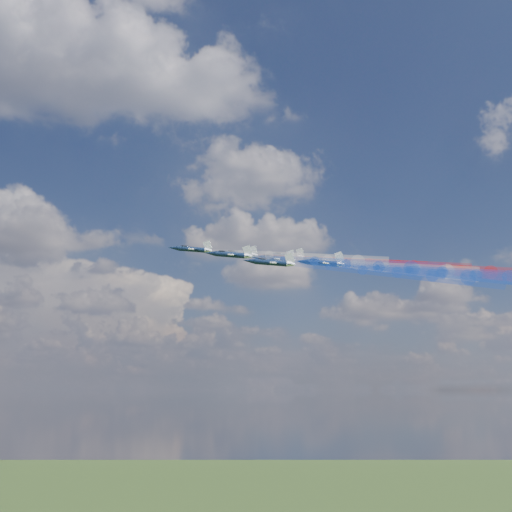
{
  "coord_description": "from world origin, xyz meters",
  "views": [
    {
      "loc": [
        -10.08,
        -198.1,
        108.71
      ],
      "look_at": [
        16.0,
        -21.12,
        147.08
      ],
      "focal_mm": 44.01,
      "sensor_mm": 36.0,
      "label": 1
    }
  ],
  "objects": [
    {
      "name": "trail_inner_left",
      "position": [
        37.74,
        -39.25,
        141.81
      ],
      "size": [
        50.37,
        19.55,
        10.98
      ],
      "primitive_type": null,
      "rotation": [
        0.11,
        -0.25,
        1.26
      ],
      "color": "blue"
    },
    {
      "name": "jet_rear_left",
      "position": [
        32.22,
        -35.41,
        142.59
      ],
      "size": [
        16.52,
        14.96,
        7.7
      ],
      "primitive_type": null,
      "rotation": [
        0.11,
        -0.25,
        1.26
      ],
      "color": "black"
    },
    {
      "name": "jet_lead",
      "position": [
        -2.44,
        -16.01,
        149.63
      ],
      "size": [
        16.52,
        14.96,
        7.7
      ],
      "primitive_type": null,
      "rotation": [
        0.11,
        -0.25,
        1.26
      ],
      "color": "black"
    },
    {
      "name": "jet_inner_left",
      "position": [
        7.49,
        -30.53,
        145.17
      ],
      "size": [
        16.52,
        14.96,
        7.7
      ],
      "primitive_type": null,
      "rotation": [
        0.11,
        -0.25,
        1.26
      ],
      "color": "black"
    },
    {
      "name": "jet_inner_right",
      "position": [
        12.35,
        -8.49,
        150.27
      ],
      "size": [
        16.52,
        14.96,
        7.7
      ],
      "primitive_type": null,
      "rotation": [
        0.11,
        -0.25,
        1.26
      ],
      "color": "black"
    },
    {
      "name": "jet_center_third",
      "position": [
        21.62,
        -21.48,
        146.37
      ],
      "size": [
        16.52,
        14.96,
        7.7
      ],
      "primitive_type": null,
      "rotation": [
        0.11,
        -0.25,
        1.26
      ],
      "color": "black"
    },
    {
      "name": "trail_inner_right",
      "position": [
        42.6,
        -17.21,
        146.91
      ],
      "size": [
        50.37,
        19.55,
        10.98
      ],
      "primitive_type": null,
      "rotation": [
        0.11,
        -0.25,
        1.26
      ],
      "color": "red"
    },
    {
      "name": "trail_center_third",
      "position": [
        51.87,
        -30.2,
        143.01
      ],
      "size": [
        50.37,
        19.55,
        10.98
      ],
      "primitive_type": null,
      "rotation": [
        0.11,
        -0.25,
        1.26
      ],
      "color": "white"
    },
    {
      "name": "trail_outer_left",
      "position": [
        46.98,
        -51.77,
        137.36
      ],
      "size": [
        50.37,
        19.55,
        10.98
      ],
      "primitive_type": null,
      "rotation": [
        0.11,
        -0.25,
        1.26
      ],
      "color": "blue"
    },
    {
      "name": "jet_rear_right",
      "position": [
        37.25,
        -17.15,
        147.31
      ],
      "size": [
        16.52,
        14.96,
        7.7
      ],
      "primitive_type": null,
      "rotation": [
        0.11,
        -0.25,
        1.26
      ],
      "color": "black"
    },
    {
      "name": "trail_outer_right",
      "position": [
        58.21,
        -13.88,
        147.42
      ],
      "size": [
        50.37,
        19.55,
        10.98
      ],
      "primitive_type": null,
      "rotation": [
        0.11,
        -0.25,
        1.26
      ],
      "color": "red"
    },
    {
      "name": "trail_rear_right",
      "position": [
        67.5,
        -25.87,
        143.95
      ],
      "size": [
        50.37,
        19.55,
        10.98
      ],
      "primitive_type": null,
      "rotation": [
        0.11,
        -0.25,
        1.26
      ],
      "color": "red"
    },
    {
      "name": "trail_lead",
      "position": [
        27.81,
        -24.73,
        146.27
      ],
      "size": [
        50.37,
        19.55,
        10.98
      ],
      "primitive_type": null,
      "rotation": [
        0.11,
        -0.25,
        1.26
      ],
      "color": "white"
    },
    {
      "name": "jet_outer_right",
      "position": [
        27.95,
        -5.16,
        150.79
      ],
      "size": [
        16.52,
        14.96,
        7.7
      ],
      "primitive_type": null,
      "rotation": [
        0.11,
        -0.25,
        1.26
      ],
      "color": "black"
    },
    {
      "name": "trail_rear_left",
      "position": [
        62.48,
        -44.13,
        139.23
      ],
      "size": [
        50.37,
        19.55,
        10.98
      ],
      "primitive_type": null,
      "rotation": [
        0.11,
        -0.25,
        1.26
      ],
      "color": "blue"
    },
    {
      "name": "jet_outer_left",
      "position": [
        16.73,
        -43.05,
        140.72
      ],
      "size": [
        16.52,
        14.96,
        7.7
      ],
      "primitive_type": null,
      "rotation": [
        0.11,
        -0.25,
        1.26
      ],
      "color": "black"
    }
  ]
}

